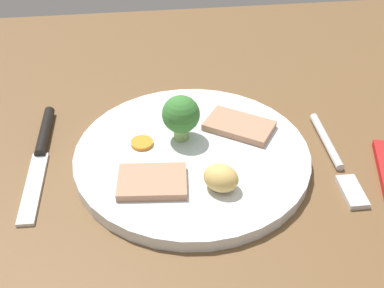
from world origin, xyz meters
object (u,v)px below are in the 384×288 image
(fork, at_px, (336,160))
(meat_slice_main, at_px, (152,182))
(knife, at_px, (41,150))
(dinner_plate, at_px, (192,156))
(roast_potato_left, at_px, (221,178))
(carrot_coin_front, at_px, (142,143))
(meat_slice_under, at_px, (239,126))
(broccoli_floret, at_px, (181,115))

(fork, bearing_deg, meat_slice_main, -81.88)
(meat_slice_main, distance_m, fork, 0.20)
(fork, xyz_separation_m, knife, (0.32, -0.06, 0.00))
(dinner_plate, height_order, roast_potato_left, roast_potato_left)
(roast_potato_left, bearing_deg, knife, -27.05)
(meat_slice_main, relative_size, knife, 0.36)
(dinner_plate, bearing_deg, carrot_coin_front, -19.25)
(meat_slice_under, relative_size, knife, 0.40)
(fork, relative_size, knife, 0.82)
(meat_slice_under, xyz_separation_m, broccoli_floret, (0.07, 0.01, 0.03))
(broccoli_floret, bearing_deg, meat_slice_main, 63.23)
(dinner_plate, height_order, fork, dinner_plate)
(meat_slice_under, relative_size, carrot_coin_front, 3.05)
(meat_slice_main, height_order, knife, meat_slice_main)
(meat_slice_under, xyz_separation_m, carrot_coin_front, (0.11, 0.02, -0.00))
(broccoli_floret, height_order, fork, broccoli_floret)
(dinner_plate, xyz_separation_m, broccoli_floret, (0.01, -0.03, 0.04))
(dinner_plate, distance_m, fork, 0.16)
(meat_slice_main, xyz_separation_m, fork, (-0.20, -0.03, -0.01))
(dinner_plate, bearing_deg, meat_slice_main, 46.05)
(roast_potato_left, bearing_deg, carrot_coin_front, -47.02)
(dinner_plate, bearing_deg, meat_slice_under, -149.44)
(carrot_coin_front, xyz_separation_m, fork, (-0.21, 0.04, -0.01))
(dinner_plate, height_order, knife, dinner_plate)
(carrot_coin_front, distance_m, fork, 0.21)
(meat_slice_main, bearing_deg, dinner_plate, -133.95)
(fork, bearing_deg, carrot_coin_front, -100.07)
(meat_slice_under, bearing_deg, roast_potato_left, 68.46)
(meat_slice_main, xyz_separation_m, knife, (0.12, -0.08, -0.01))
(roast_potato_left, bearing_deg, fork, -163.78)
(roast_potato_left, distance_m, carrot_coin_front, 0.11)
(roast_potato_left, relative_size, carrot_coin_front, 1.45)
(meat_slice_under, bearing_deg, dinner_plate, 30.56)
(meat_slice_under, height_order, roast_potato_left, roast_potato_left)
(roast_potato_left, bearing_deg, dinner_plate, -71.04)
(knife, bearing_deg, meat_slice_main, 57.23)
(meat_slice_main, bearing_deg, broccoli_floret, -116.77)
(meat_slice_under, bearing_deg, broccoli_floret, 7.72)
(dinner_plate, distance_m, meat_slice_under, 0.07)
(fork, distance_m, knife, 0.32)
(meat_slice_main, bearing_deg, carrot_coin_front, -83.54)
(dinner_plate, bearing_deg, roast_potato_left, 108.96)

